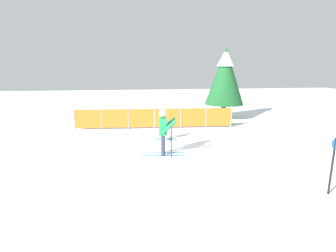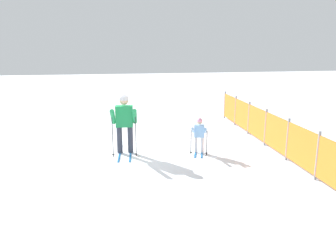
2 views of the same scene
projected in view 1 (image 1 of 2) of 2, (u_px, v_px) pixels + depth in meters
ground_plane at (165, 155)px, 9.69m from camera, size 60.00×60.00×0.00m
skier_adult at (164, 128)px, 9.56m from camera, size 1.65×0.77×1.72m
skier_child at (167, 126)px, 11.72m from camera, size 0.99×0.57×1.03m
safety_fence at (155, 118)px, 13.83m from camera, size 8.34×0.51×1.15m
conifer_far at (225, 75)px, 16.06m from camera, size 2.37×2.37×4.40m
trail_marker at (333, 160)px, 6.51m from camera, size 0.05×0.28×1.49m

